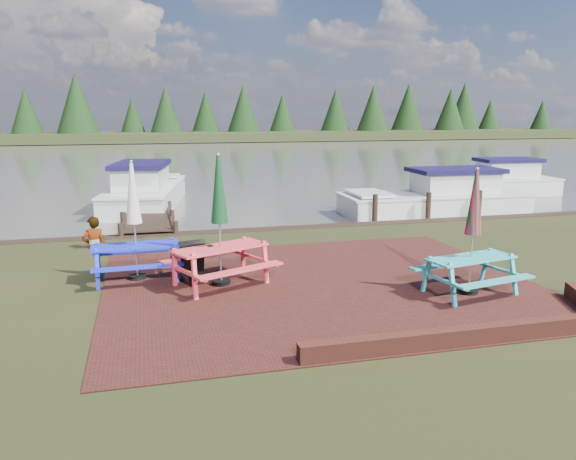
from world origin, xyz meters
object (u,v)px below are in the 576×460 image
Objects in this scene: boat_near at (438,200)px; picnic_table_blue at (135,239)px; chalkboard at (192,261)px; boat_far at (495,183)px; person at (92,217)px; picnic_table_teal at (472,251)px; picnic_table_red at (220,241)px; jetty at (147,208)px; boat_jetty at (145,192)px.

picnic_table_blue is at bearing 122.36° from boat_near.
boat_far reaches higher than chalkboard.
boat_near is (11.00, 6.60, -0.53)m from picnic_table_blue.
boat_far is 3.61× the size of person.
chalkboard is at bearing 126.62° from boat_near.
picnic_table_teal is at bearing -25.36° from picnic_table_blue.
person is (-1.16, 3.35, -0.06)m from picnic_table_blue.
picnic_table_red is 1.07× the size of picnic_table_blue.
picnic_table_blue is 0.29× the size of jetty.
jetty is at bearing 80.25° from chalkboard.
picnic_table_teal is 10.36m from boat_near.
jetty is 10.94m from boat_near.
chalkboard is (-0.56, 0.53, -0.54)m from picnic_table_red.
picnic_table_teal is at bearing -61.80° from jetty.
picnic_table_blue is 3.08× the size of chalkboard.
picnic_table_blue is (-6.52, 2.72, 0.02)m from picnic_table_teal.
picnic_table_blue is 1.52× the size of person.
boat_far is at bearing -175.98° from person.
picnic_table_blue is 1.31m from chalkboard.
picnic_table_teal is 0.34× the size of boat_jetty.
picnic_table_blue is at bearing 145.92° from picnic_table_teal.
picnic_table_teal is 15.12m from boat_jetty.
boat_far is (5.22, 3.98, -0.01)m from boat_near.
picnic_table_blue is at bearing -81.33° from boat_jetty.
person is (-2.89, 4.21, -0.12)m from picnic_table_red.
boat_jetty is at bearing 103.03° from picnic_table_teal.
picnic_table_red is at bearing 130.26° from boat_near.
picnic_table_teal reaches higher than jetty.
picnic_table_teal is at bearing -39.25° from chalkboard.
picnic_table_red reaches higher than jetty.
boat_far is at bearing 30.44° from picnic_table_blue.
jetty is at bearing 79.35° from boat_near.
picnic_table_red reaches higher than chalkboard.
jetty is at bearing 100.49° from boat_far.
picnic_table_teal is at bearing -55.47° from boat_jetty.
boat_jetty is 1.22× the size of boat_far.
picnic_table_blue is 8.92m from jetty.
picnic_table_red is 0.94m from chalkboard.
boat_jetty is at bearing -119.14° from person.
boat_jetty reaches higher than boat_near.
picnic_table_blue is 0.35× the size of boat_jetty.
chalkboard is 11.41m from boat_jetty.
picnic_table_red reaches higher than picnic_table_teal.
picnic_table_red is at bearing -29.34° from picnic_table_blue.
person reaches higher than boat_near.
boat_near is (10.70, -2.28, 0.26)m from jetty.
boat_near reaches higher than boat_far.
picnic_table_red is at bearing 132.72° from boat_far.
picnic_table_red is at bearing -81.64° from jetty.
person is (-12.16, -3.26, 0.48)m from boat_near.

